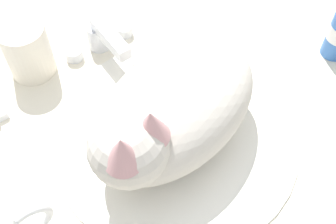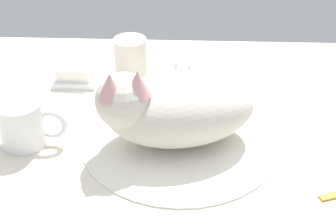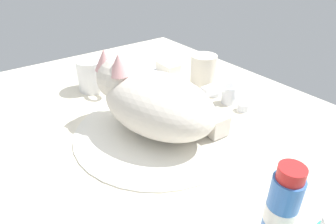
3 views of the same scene
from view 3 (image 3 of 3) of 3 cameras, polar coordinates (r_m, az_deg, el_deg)
ground_plane at (r=62.78cm, az=-1.86°, el=-4.98°), size 110.00×82.50×3.00cm
sink_basin at (r=61.72cm, az=-1.89°, el=-3.58°), size 34.79×34.79×0.70cm
faucet at (r=72.01cm, az=11.12°, el=3.47°), size 12.13×10.62×6.43cm
cat at (r=59.12cm, az=-3.14°, el=2.48°), size 29.02×21.72×15.43cm
coffee_mug at (r=80.12cm, az=-14.35°, el=6.94°), size 11.85×7.85×8.22cm
rinse_cup at (r=80.10cm, az=6.89°, el=7.91°), size 6.95×6.95×8.76cm
soap_dish at (r=87.65cm, az=0.05°, el=7.50°), size 9.00×6.40×1.20cm
soap_bar at (r=86.91cm, az=0.05°, el=8.68°), size 7.17×4.63×2.67cm
toothpaste_bottle at (r=41.70cm, az=21.25°, el=-16.85°), size 4.06×4.06×12.25cm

